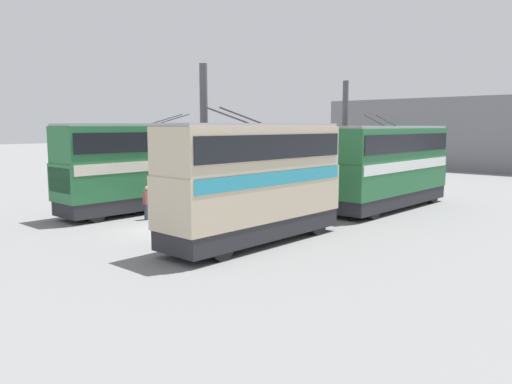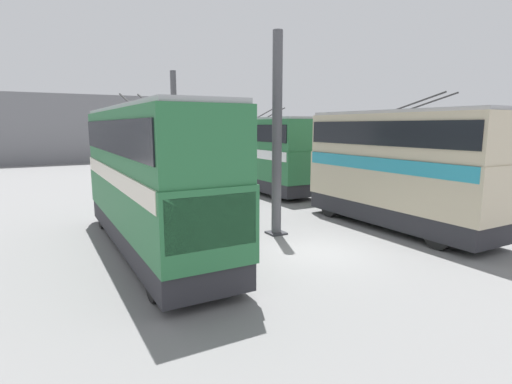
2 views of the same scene
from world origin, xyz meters
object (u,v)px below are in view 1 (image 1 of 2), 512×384
at_px(bus_left_near, 255,176).
at_px(oil_drum, 284,192).
at_px(person_aisle_midway, 301,193).
at_px(bus_left_far, 390,162).
at_px(bus_right_mid, 152,161).
at_px(person_by_right_row, 147,202).

relative_size(bus_left_near, oil_drum, 11.15).
xyz_separation_m(person_aisle_midway, oil_drum, (1.82, 2.89, -0.42)).
bearing_deg(bus_left_far, bus_right_mid, 134.27).
bearing_deg(bus_right_mid, oil_drum, -16.19).
distance_m(bus_left_far, bus_right_mid, 14.20).
xyz_separation_m(bus_left_near, person_aisle_midway, (9.32, 4.65, -2.07)).
bearing_deg(person_aisle_midway, bus_left_far, -167.17).
xyz_separation_m(bus_left_near, oil_drum, (11.15, 7.54, -2.50)).
bearing_deg(bus_right_mid, person_aisle_midway, -37.34).
bearing_deg(oil_drum, bus_left_near, -145.92).
bearing_deg(person_by_right_row, bus_left_near, 1.21).
xyz_separation_m(bus_left_near, bus_left_far, (12.00, 0.00, -0.08)).
bearing_deg(bus_left_near, oil_drum, 34.08).
distance_m(person_aisle_midway, oil_drum, 3.44).
distance_m(bus_left_near, person_aisle_midway, 10.62).
bearing_deg(bus_right_mid, bus_left_near, -101.58).
bearing_deg(person_aisle_midway, bus_left_near, 99.39).
height_order(bus_left_far, person_aisle_midway, bus_left_far).
height_order(bus_left_near, person_by_right_row, bus_left_near).
xyz_separation_m(bus_left_far, oil_drum, (-0.85, 7.54, -2.42)).
distance_m(bus_left_far, person_by_right_row, 14.41).
distance_m(person_aisle_midway, person_by_right_row, 9.81).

